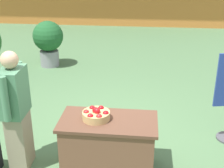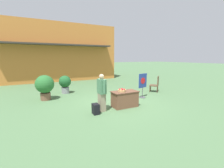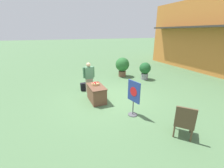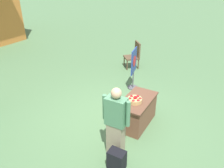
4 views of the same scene
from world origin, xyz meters
The scene contains 7 objects.
ground_plane centered at (0.00, 0.00, 0.00)m, with size 120.00×120.00×0.00m, color #4C7047.
display_table centered at (0.02, -0.70, 0.37)m, with size 1.22×0.66×0.73m.
apple_basket centered at (-0.13, -0.69, 0.80)m, with size 0.35×0.35×0.16m.
person_visitor centered at (-1.15, -0.73, 0.81)m, with size 0.27×0.61×1.59m.
backpack centered at (-1.52, -0.96, 0.21)m, with size 0.24×0.34×0.42m.
poster_board centered at (1.76, 0.22, 0.77)m, with size 0.63×0.36×1.38m.
patio_chair centered at (3.46, 0.97, 0.56)m, with size 0.78×0.78×1.06m.
Camera 4 is at (-4.31, -2.46, 3.53)m, focal length 35.00 mm.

